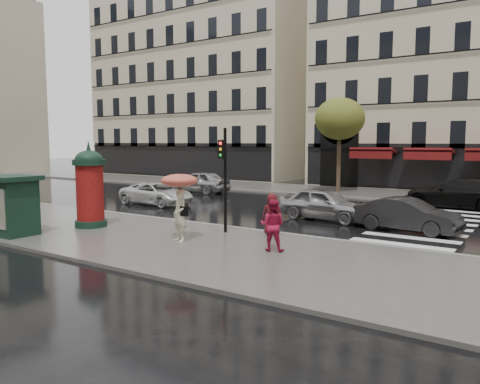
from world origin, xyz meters
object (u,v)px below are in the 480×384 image
Objects in this scene: morris_column at (90,186)px; car_white at (157,194)px; car_silver at (325,204)px; woman_red at (272,225)px; car_black at (458,194)px; car_darkgrey at (407,215)px; newsstand at (13,204)px; car_far_silver at (199,182)px; woman_umbrella at (180,196)px; traffic_light at (224,170)px; man_burgundy at (272,214)px.

car_white is at bearing 113.65° from morris_column.
car_silver reaches higher than car_white.
car_black is at bearing -118.48° from woman_red.
car_white is at bearing -57.24° from car_black.
car_white is at bearing 97.11° from car_silver.
woman_red reaches higher than car_darkgrey.
car_darkgrey is at bearing -96.27° from car_silver.
newsstand reaches higher than car_far_silver.
woman_umbrella is 0.60× the size of car_darkgrey.
traffic_light is 0.88× the size of car_far_silver.
morris_column is at bearing -159.07° from traffic_light.
car_silver is at bearing -26.33° from car_black.
woman_umbrella is 6.57m from newsstand.
morris_column is 13.04m from car_darkgrey.
car_black is at bearing 66.79° from woman_umbrella.
man_burgundy is 0.38× the size of car_darkgrey.
woman_umbrella is 1.56× the size of man_burgundy.
woman_red is 7.31m from car_silver.
car_white is (-8.49, 5.12, -1.93)m from traffic_light.
morris_column reaches higher than man_burgundy.
car_silver is 1.07× the size of car_darkgrey.
woman_red is 0.37× the size of car_far_silver.
traffic_light reaches higher than car_silver.
woman_umbrella is at bearing -98.81° from traffic_light.
woman_umbrella is 0.69× the size of morris_column.
newsstand reaches higher than car_black.
car_black is at bearing 2.99° from car_darkgrey.
car_darkgrey is at bearing 0.36° from car_black.
newsstand is 0.40× the size of car_black.
woman_umbrella is 3.57m from woman_red.
woman_umbrella is 0.54× the size of car_white.
woman_red is at bearing -27.95° from traffic_light.
man_burgundy is 0.35× the size of car_white.
car_black reaches higher than car_silver.
traffic_light is (-3.09, 1.64, 1.60)m from woman_red.
morris_column reaches higher than car_black.
car_black is (12.60, 18.00, -0.47)m from newsstand.
traffic_light is 0.98× the size of car_darkgrey.
traffic_light is at bearing -8.52° from man_burgundy.
car_darkgrey is (2.61, 6.42, -0.28)m from woman_red.
woman_red is at bearing 42.07° from car_far_silver.
traffic_light reaches higher than man_burgundy.
car_far_silver is (-4.14, 16.29, -0.50)m from newsstand.
morris_column reaches higher than car_white.
traffic_light is at bearing 167.07° from car_silver.
newsstand reaches higher than car_darkgrey.
woman_red is 0.47× the size of morris_column.
car_darkgrey is 0.90× the size of car_white.
traffic_light is at bearing -21.28° from car_black.
woman_red is 3.85m from traffic_light.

